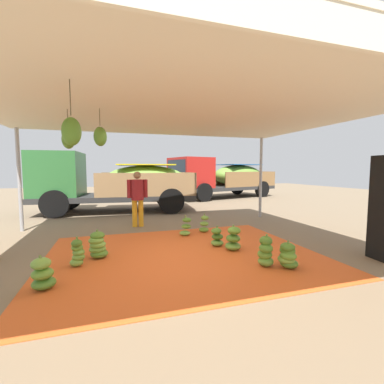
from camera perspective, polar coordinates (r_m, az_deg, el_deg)
ground_plane at (r=8.27m, az=-7.36°, el=-7.14°), size 40.00×40.00×0.00m
tarp_orange at (r=5.44m, az=-1.78°, el=-13.49°), size 5.32×4.23×0.01m
tent_canopy at (r=5.19m, az=-1.95°, el=17.23°), size 8.00×7.00×2.92m
banana_bunch_0 at (r=4.46m, az=-29.87°, el=-15.41°), size 0.45×0.45×0.50m
banana_bunch_1 at (r=5.69m, az=9.02°, el=-10.19°), size 0.47×0.47×0.55m
banana_bunch_2 at (r=4.96m, az=20.22°, el=-13.00°), size 0.41×0.39×0.49m
banana_bunch_3 at (r=7.24m, az=2.69°, el=-7.10°), size 0.37×0.37×0.51m
banana_bunch_4 at (r=6.86m, az=-1.37°, el=-7.71°), size 0.42×0.40×0.53m
banana_bunch_5 at (r=5.17m, az=-23.76°, el=-12.20°), size 0.34×0.32×0.54m
banana_bunch_6 at (r=5.97m, az=5.49°, el=-9.90°), size 0.32×0.32×0.46m
banana_bunch_7 at (r=5.50m, az=-19.92°, el=-10.94°), size 0.48×0.46×0.55m
banana_bunch_8 at (r=4.90m, az=15.79°, el=-12.57°), size 0.35×0.37×0.58m
cargo_truck_main at (r=11.10m, az=-16.97°, el=2.15°), size 6.35×2.77×2.40m
cargo_truck_far at (r=16.18m, az=6.39°, el=3.26°), size 7.03×4.14×2.40m
worker_0 at (r=8.01m, az=-11.84°, el=-0.56°), size 0.61×0.37×1.67m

